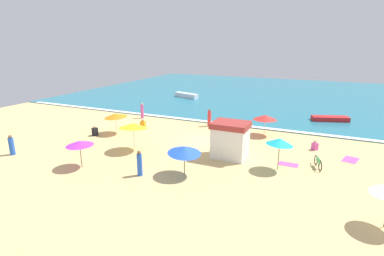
{
  "coord_description": "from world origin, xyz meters",
  "views": [
    {
      "loc": [
        10.06,
        -23.85,
        8.64
      ],
      "look_at": [
        -1.34,
        0.99,
        0.8
      ],
      "focal_mm": 28.46,
      "sensor_mm": 36.0,
      "label": 1
    }
  ],
  "objects": [
    {
      "name": "ground_plane",
      "position": [
        0.0,
        0.0,
        0.0
      ],
      "size": [
        60.0,
        60.0,
        0.0
      ],
      "primitive_type": "plane",
      "color": "#D8B775"
    },
    {
      "name": "ocean_water",
      "position": [
        0.0,
        28.0,
        0.05
      ],
      "size": [
        60.0,
        44.0,
        0.1
      ],
      "primitive_type": "cube",
      "color": "teal",
      "rests_on": "ground_plane"
    },
    {
      "name": "wave_breaker_foam",
      "position": [
        0.0,
        6.3,
        0.1
      ],
      "size": [
        57.0,
        0.7,
        0.01
      ],
      "primitive_type": "cube",
      "color": "white",
      "rests_on": "ocean_water"
    },
    {
      "name": "lifeguard_cabana",
      "position": [
        3.53,
        -2.63,
        1.42
      ],
      "size": [
        2.72,
        2.23,
        2.78
      ],
      "color": "white",
      "rests_on": "ground_plane"
    },
    {
      "name": "beach_umbrella_0",
      "position": [
        -8.36,
        -1.24,
        1.8
      ],
      "size": [
        3.06,
        3.06,
        2.07
      ],
      "color": "silver",
      "rests_on": "ground_plane"
    },
    {
      "name": "beach_umbrella_1",
      "position": [
        1.81,
        -7.07,
        1.78
      ],
      "size": [
        3.1,
        3.09,
        2.1
      ],
      "color": "#4C3823",
      "rests_on": "ground_plane"
    },
    {
      "name": "beach_umbrella_2",
      "position": [
        7.32,
        -3.52,
        2.05
      ],
      "size": [
        2.64,
        2.63,
        2.36
      ],
      "color": "#4C3823",
      "rests_on": "ground_plane"
    },
    {
      "name": "beach_umbrella_3",
      "position": [
        4.76,
        4.14,
        1.76
      ],
      "size": [
        3.07,
        3.07,
        1.99
      ],
      "color": "silver",
      "rests_on": "ground_plane"
    },
    {
      "name": "beach_umbrella_4",
      "position": [
        -5.44,
        -8.89,
        1.78
      ],
      "size": [
        2.62,
        2.62,
        1.98
      ],
      "color": "#4C3823",
      "rests_on": "ground_plane"
    },
    {
      "name": "beach_umbrella_5",
      "position": [
        -4.05,
        -4.43,
        2.09
      ],
      "size": [
        2.53,
        2.55,
        2.41
      ],
      "color": "silver",
      "rests_on": "ground_plane"
    },
    {
      "name": "parked_bicycle",
      "position": [
        9.84,
        -1.98,
        0.38
      ],
      "size": [
        0.61,
        1.75,
        0.76
      ],
      "color": "black",
      "rests_on": "ground_plane"
    },
    {
      "name": "beachgoer_0",
      "position": [
        -9.53,
        4.98,
        0.85
      ],
      "size": [
        0.47,
        0.47,
        1.78
      ],
      "color": "#D84CA5",
      "rests_on": "ground_plane"
    },
    {
      "name": "beachgoer_1",
      "position": [
        9.4,
        1.82,
        0.35
      ],
      "size": [
        0.56,
        0.56,
        0.83
      ],
      "color": "#D84CA5",
      "rests_on": "ground_plane"
    },
    {
      "name": "beachgoer_2",
      "position": [
        -9.79,
        -2.64,
        0.42
      ],
      "size": [
        0.54,
        0.54,
        0.98
      ],
      "color": "black",
      "rests_on": "ground_plane"
    },
    {
      "name": "beachgoer_3",
      "position": [
        -0.87,
        -8.35,
        0.83
      ],
      "size": [
        0.34,
        0.34,
        1.75
      ],
      "color": "blue",
      "rests_on": "ground_plane"
    },
    {
      "name": "beachgoer_4",
      "position": [
        -7.3,
        1.71,
        0.34
      ],
      "size": [
        0.53,
        0.53,
        0.84
      ],
      "color": "orange",
      "rests_on": "ground_plane"
    },
    {
      "name": "beachgoer_5",
      "position": [
        -1.18,
        4.99,
        0.85
      ],
      "size": [
        0.44,
        0.44,
        1.83
      ],
      "color": "red",
      "rests_on": "ground_plane"
    },
    {
      "name": "beachgoer_6",
      "position": [
        2.98,
        1.09,
        0.71
      ],
      "size": [
        0.5,
        0.5,
        1.56
      ],
      "color": "white",
      "rests_on": "ground_plane"
    },
    {
      "name": "beachgoer_7",
      "position": [
        -12.19,
        -9.3,
        0.75
      ],
      "size": [
        0.54,
        0.54,
        1.62
      ],
      "color": "blue",
      "rests_on": "ground_plane"
    },
    {
      "name": "beachgoer_8",
      "position": [
        1.9,
        2.03,
        0.38
      ],
      "size": [
        0.49,
        0.49,
        0.88
      ],
      "color": "green",
      "rests_on": "ground_plane"
    },
    {
      "name": "beachgoer_9",
      "position": [
        3.37,
        2.5,
        0.76
      ],
      "size": [
        0.41,
        0.41,
        1.6
      ],
      "color": "red",
      "rests_on": "ground_plane"
    },
    {
      "name": "beach_towel_0",
      "position": [
        12.02,
        0.61,
        0.01
      ],
      "size": [
        1.34,
        1.71,
        0.01
      ],
      "color": "#D84CA5",
      "rests_on": "ground_plane"
    },
    {
      "name": "beach_towel_1",
      "position": [
        7.88,
        -2.3,
        0.01
      ],
      "size": [
        1.39,
        0.85,
        0.01
      ],
      "color": "#D84CA5",
      "rests_on": "ground_plane"
    },
    {
      "name": "small_boat_0",
      "position": [
        10.36,
        12.29,
        0.35
      ],
      "size": [
        4.07,
        2.42,
        0.49
      ],
      "color": "red",
      "rests_on": "ocean_water"
    },
    {
      "name": "small_boat_1",
      "position": [
        -10.46,
        18.7,
        0.44
      ],
      "size": [
        4.34,
        2.17,
        0.68
      ],
      "color": "white",
      "rests_on": "ocean_water"
    }
  ]
}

